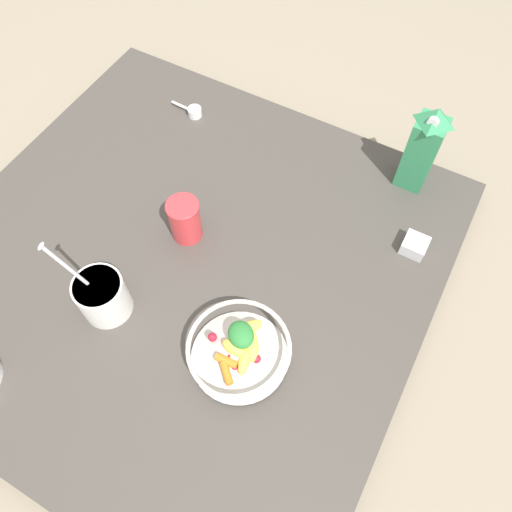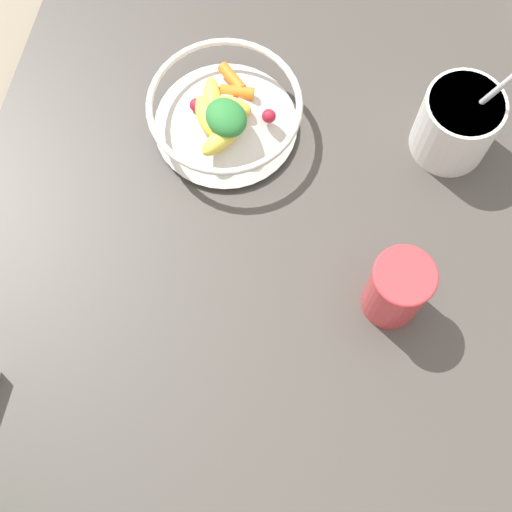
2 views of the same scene
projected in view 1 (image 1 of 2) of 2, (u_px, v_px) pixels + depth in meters
The scene contains 8 objects.
ground_plane at pixel (185, 267), 1.23m from camera, with size 6.00×6.00×0.00m, color gray.
countertop at pixel (184, 263), 1.21m from camera, with size 1.15×1.15×0.04m.
fruit_bowl at pixel (239, 350), 1.03m from camera, with size 0.22×0.22×0.09m.
milk_carton at pixel (423, 148), 1.21m from camera, with size 0.07×0.07×0.25m.
yogurt_tub at pixel (102, 295), 1.07m from camera, with size 0.13×0.11×0.24m.
drinking_cup at pixel (185, 219), 1.18m from camera, with size 0.08×0.08×0.12m.
spice_jar at pixel (414, 246), 1.19m from camera, with size 0.06×0.06×0.04m.
measuring_scoop at pixel (193, 111), 1.42m from camera, with size 0.10×0.04×0.03m.
Camera 1 is at (0.44, -0.44, 1.07)m, focal length 35.00 mm.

